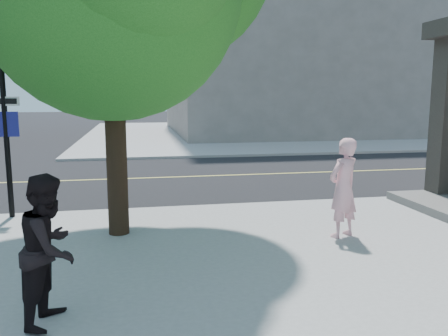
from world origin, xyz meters
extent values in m
plane|color=black|center=(0.00, 0.00, 0.00)|extent=(140.00, 140.00, 0.00)
cube|color=black|center=(0.00, 4.50, 0.01)|extent=(140.00, 9.00, 0.01)
cube|color=#999999|center=(13.50, 21.50, 0.06)|extent=(29.00, 25.00, 0.12)
cube|color=#35302B|center=(9.70, -0.50, 2.22)|extent=(0.55, 0.55, 4.20)
cube|color=slate|center=(14.00, 22.00, 7.12)|extent=(18.00, 16.00, 14.00)
imported|color=#EFA8B5|center=(5.91, -2.92, 1.03)|extent=(0.79, 0.68, 1.82)
imported|color=black|center=(1.25, -5.27, 0.98)|extent=(0.83, 0.97, 1.71)
cylinder|color=black|center=(1.89, -1.95, 2.01)|extent=(0.38, 0.38, 3.77)
cylinder|color=black|center=(-0.40, -0.30, 2.10)|extent=(0.11, 0.11, 3.95)
cube|color=white|center=(-0.35, -0.32, 2.57)|extent=(0.52, 0.04, 0.19)
cube|color=navy|center=(-0.35, -0.32, 2.10)|extent=(0.42, 0.04, 0.52)
imported|color=black|center=(-0.40, -0.30, 3.32)|extent=(0.15, 0.19, 0.94)
camera|label=1|loc=(2.24, -10.51, 2.68)|focal=36.83mm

